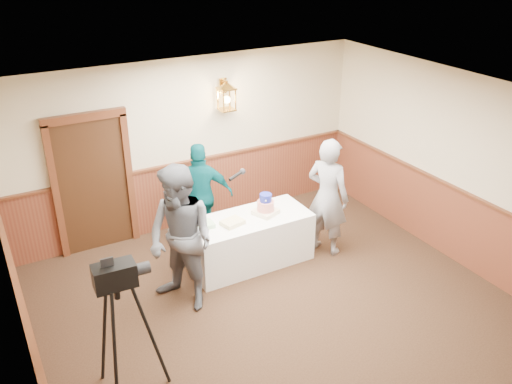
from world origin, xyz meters
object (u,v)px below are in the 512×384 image
(display_table, at_px, (249,240))
(assistant_p, at_px, (201,195))
(tiered_cake, at_px, (266,206))
(baker, at_px, (328,197))
(interviewer, at_px, (181,239))
(sheet_cake_yellow, at_px, (232,222))
(tv_camera_rig, at_px, (123,340))
(sheet_cake_green, at_px, (204,225))

(display_table, bearing_deg, assistant_p, 114.42)
(tiered_cake, distance_m, baker, 0.96)
(interviewer, bearing_deg, sheet_cake_yellow, 88.03)
(baker, bearing_deg, sheet_cake_yellow, 55.79)
(tiered_cake, distance_m, assistant_p, 1.07)
(sheet_cake_yellow, xyz_separation_m, tv_camera_rig, (-2.06, -1.61, -0.04))
(sheet_cake_yellow, bearing_deg, display_table, 10.56)
(assistant_p, distance_m, tv_camera_rig, 3.20)
(tv_camera_rig, bearing_deg, sheet_cake_yellow, 40.59)
(baker, xyz_separation_m, tv_camera_rig, (-3.55, -1.40, -0.17))
(tiered_cake, bearing_deg, baker, -15.90)
(sheet_cake_green, xyz_separation_m, baker, (1.88, -0.34, 0.14))
(tiered_cake, xyz_separation_m, tv_camera_rig, (-2.63, -1.66, -0.13))
(display_table, bearing_deg, interviewer, -159.19)
(interviewer, xyz_separation_m, baker, (2.42, 0.20, -0.07))
(display_table, xyz_separation_m, sheet_cake_yellow, (-0.30, -0.06, 0.41))
(sheet_cake_yellow, relative_size, tv_camera_rig, 0.18)
(assistant_p, height_order, tv_camera_rig, assistant_p)
(baker, bearing_deg, sheet_cake_green, 53.59)
(tv_camera_rig, bearing_deg, interviewer, 49.29)
(tiered_cake, xyz_separation_m, sheet_cake_green, (-0.96, 0.08, -0.09))
(sheet_cake_yellow, height_order, sheet_cake_green, same)
(baker, height_order, assistant_p, baker)
(sheet_cake_yellow, bearing_deg, interviewer, -156.12)
(sheet_cake_green, height_order, interviewer, interviewer)
(display_table, bearing_deg, sheet_cake_yellow, -169.44)
(display_table, distance_m, assistant_p, 1.04)
(sheet_cake_yellow, xyz_separation_m, interviewer, (-0.93, -0.41, 0.21))
(display_table, relative_size, sheet_cake_green, 6.67)
(tiered_cake, distance_m, interviewer, 1.58)
(tiered_cake, xyz_separation_m, interviewer, (-1.50, -0.46, 0.11))
(sheet_cake_yellow, height_order, baker, baker)
(display_table, distance_m, sheet_cake_green, 0.80)
(sheet_cake_green, bearing_deg, assistant_p, 68.69)
(sheet_cake_yellow, xyz_separation_m, baker, (1.49, -0.21, 0.14))
(sheet_cake_green, bearing_deg, interviewer, -135.31)
(sheet_cake_green, distance_m, assistant_p, 0.83)
(display_table, distance_m, sheet_cake_yellow, 0.51)
(tiered_cake, relative_size, sheet_cake_yellow, 1.34)
(interviewer, xyz_separation_m, assistant_p, (0.85, 1.32, -0.15))
(assistant_p, bearing_deg, tiered_cake, 148.50)
(tiered_cake, bearing_deg, sheet_cake_yellow, -174.92)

